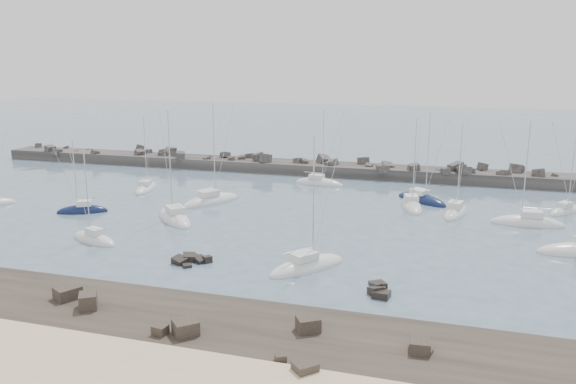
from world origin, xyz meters
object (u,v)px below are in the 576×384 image
object	(u,v)px
sailboat_1	(146,189)
sailboat_10	(455,213)
sailboat_3	(211,202)
sailboat_7	(307,267)
sailboat_2	(82,211)
sailboat_5	(175,219)
sailboat_12	(565,211)
sailboat_4	(319,184)
sailboat_13	(94,240)
sailboat_9	(527,224)
sailboat_8	(421,200)
sailboat_6	(411,206)

from	to	relation	value
sailboat_1	sailboat_10	xyz separation A→B (m)	(45.25, -1.05, 0.02)
sailboat_3	sailboat_7	xyz separation A→B (m)	(19.19, -20.78, -0.00)
sailboat_2	sailboat_5	size ratio (longest dim) A/B	0.71
sailboat_3	sailboat_12	bearing A→B (deg)	10.28
sailboat_4	sailboat_13	xyz separation A→B (m)	(-16.51, -35.15, 0.01)
sailboat_7	sailboat_13	xyz separation A→B (m)	(-24.23, 1.36, 0.00)
sailboat_4	sailboat_2	bearing A→B (deg)	-134.99
sailboat_7	sailboat_9	xyz separation A→B (m)	(21.46, 21.62, 0.01)
sailboat_2	sailboat_13	xyz separation A→B (m)	(8.75, -9.87, -0.00)
sailboat_2	sailboat_12	world-z (taller)	sailboat_12
sailboat_5	sailboat_1	bearing A→B (deg)	131.20
sailboat_13	sailboat_12	bearing A→B (deg)	28.55
sailboat_7	sailboat_8	xyz separation A→B (m)	(8.63, 29.86, -0.00)
sailboat_2	sailboat_10	bearing A→B (deg)	15.77
sailboat_2	sailboat_4	size ratio (longest dim) A/B	0.81
sailboat_1	sailboat_3	world-z (taller)	sailboat_3
sailboat_4	sailboat_10	xyz separation A→B (m)	(20.94, -12.23, 0.01)
sailboat_5	sailboat_6	xyz separation A→B (m)	(27.42, 14.58, -0.02)
sailboat_4	sailboat_5	world-z (taller)	sailboat_5
sailboat_4	sailboat_12	distance (m)	35.31
sailboat_2	sailboat_6	bearing A→B (deg)	20.05
sailboat_2	sailboat_9	xyz separation A→B (m)	(54.45, 10.39, 0.01)
sailboat_5	sailboat_12	bearing A→B (deg)	20.75
sailboat_1	sailboat_13	world-z (taller)	sailboat_1
sailboat_2	sailboat_3	distance (m)	16.77
sailboat_3	sailboat_9	xyz separation A→B (m)	(40.66, 0.84, 0.00)
sailboat_3	sailboat_5	xyz separation A→B (m)	(-0.68, -9.34, 0.01)
sailboat_7	sailboat_1	bearing A→B (deg)	141.67
sailboat_2	sailboat_7	xyz separation A→B (m)	(32.98, -11.23, -0.00)
sailboat_2	sailboat_10	xyz separation A→B (m)	(46.20, 13.05, 0.00)
sailboat_8	sailboat_12	size ratio (longest dim) A/B	1.30
sailboat_7	sailboat_12	size ratio (longest dim) A/B	1.31
sailboat_10	sailboat_12	size ratio (longest dim) A/B	1.21
sailboat_2	sailboat_3	bearing A→B (deg)	34.70
sailboat_10	sailboat_5	bearing A→B (deg)	-158.79
sailboat_8	sailboat_5	bearing A→B (deg)	-147.12
sailboat_1	sailboat_4	world-z (taller)	sailboat_4
sailboat_2	sailboat_9	bearing A→B (deg)	10.80
sailboat_9	sailboat_12	bearing A→B (deg)	54.54
sailboat_3	sailboat_10	distance (m)	32.60
sailboat_4	sailboat_6	size ratio (longest dim) A/B	0.98
sailboat_1	sailboat_12	bearing A→B (deg)	3.69
sailboat_5	sailboat_7	size ratio (longest dim) A/B	1.07
sailboat_3	sailboat_6	world-z (taller)	sailboat_3
sailboat_3	sailboat_13	size ratio (longest dim) A/B	1.33
sailboat_4	sailboat_8	bearing A→B (deg)	-22.11
sailboat_12	sailboat_10	bearing A→B (deg)	-160.38
sailboat_13	sailboat_2	bearing A→B (deg)	131.55
sailboat_2	sailboat_5	bearing A→B (deg)	0.91
sailboat_9	sailboat_10	bearing A→B (deg)	162.14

